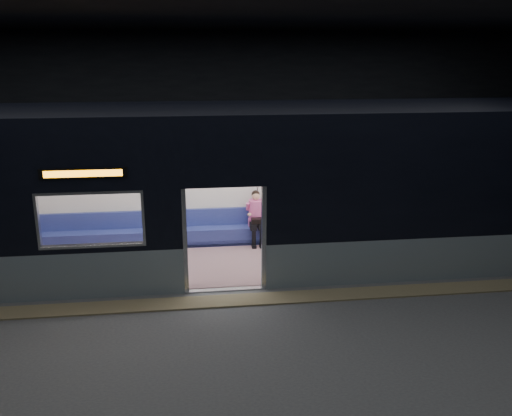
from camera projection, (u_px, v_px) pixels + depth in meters
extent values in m
cube|color=#47494C|center=(230.00, 316.00, 9.44)|extent=(24.00, 14.00, 0.01)
cube|color=black|center=(226.00, 13.00, 8.05)|extent=(24.00, 14.00, 0.04)
cube|color=black|center=(209.00, 122.00, 15.39)|extent=(24.00, 0.04, 5.00)
cube|color=#8C7F59|center=(228.00, 301.00, 9.96)|extent=(22.80, 0.50, 0.03)
cube|color=gray|center=(465.00, 257.00, 10.91)|extent=(8.30, 0.12, 0.90)
cube|color=black|center=(474.00, 179.00, 10.46)|extent=(8.30, 0.12, 2.30)
cube|color=black|center=(223.00, 156.00, 9.72)|extent=(1.40, 0.12, 1.15)
cube|color=#B7BABC|center=(185.00, 242.00, 10.07)|extent=(0.08, 0.14, 2.05)
cube|color=#B7BABC|center=(264.00, 238.00, 10.25)|extent=(0.08, 0.14, 2.05)
cube|color=black|center=(83.00, 173.00, 9.41)|extent=(1.50, 0.04, 0.18)
cube|color=orange|center=(83.00, 173.00, 9.40)|extent=(1.34, 0.03, 0.12)
cube|color=silver|center=(216.00, 176.00, 12.75)|extent=(18.00, 0.12, 3.20)
cube|color=black|center=(218.00, 111.00, 10.91)|extent=(18.00, 3.00, 0.15)
cube|color=#7E5C60|center=(221.00, 261.00, 11.81)|extent=(17.76, 2.76, 0.04)
cube|color=silver|center=(219.00, 156.00, 11.16)|extent=(17.76, 2.76, 0.10)
cube|color=navy|center=(218.00, 235.00, 12.82)|extent=(11.00, 0.48, 0.41)
cube|color=navy|center=(217.00, 216.00, 12.89)|extent=(11.00, 0.10, 0.40)
cube|color=#7C5A60|center=(51.00, 280.00, 10.31)|extent=(4.40, 0.48, 0.41)
cube|color=#7C5A60|center=(385.00, 263.00, 11.11)|extent=(4.40, 0.48, 0.41)
cylinder|color=silver|center=(174.00, 229.00, 10.30)|extent=(0.04, 0.04, 2.26)
cylinder|color=silver|center=(176.00, 199.00, 12.45)|extent=(0.04, 0.04, 2.26)
cylinder|color=silver|center=(272.00, 226.00, 10.53)|extent=(0.04, 0.04, 2.26)
cylinder|color=silver|center=(257.00, 196.00, 12.68)|extent=(0.04, 0.04, 2.26)
cylinder|color=silver|center=(216.00, 165.00, 12.31)|extent=(11.00, 0.03, 0.03)
cube|color=black|center=(253.00, 225.00, 12.65)|extent=(0.15, 0.42, 0.14)
cube|color=black|center=(261.00, 225.00, 12.67)|extent=(0.15, 0.42, 0.14)
cylinder|color=black|center=(254.00, 239.00, 12.54)|extent=(0.10, 0.10, 0.43)
cylinder|color=black|center=(262.00, 238.00, 12.56)|extent=(0.10, 0.10, 0.43)
cube|color=#D6599B|center=(256.00, 222.00, 12.82)|extent=(0.35, 0.19, 0.18)
cylinder|color=#D6599B|center=(256.00, 209.00, 12.76)|extent=(0.37, 0.37, 0.46)
sphere|color=tan|center=(256.00, 196.00, 12.65)|extent=(0.19, 0.19, 0.19)
sphere|color=black|center=(256.00, 194.00, 12.67)|extent=(0.19, 0.19, 0.19)
cube|color=black|center=(256.00, 221.00, 12.56)|extent=(0.27, 0.25, 0.11)
cube|color=white|center=(363.00, 178.00, 13.13)|extent=(0.97, 0.03, 0.63)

